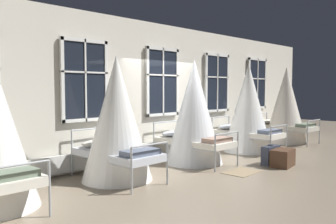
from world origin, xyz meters
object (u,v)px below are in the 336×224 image
(cot_second, at_px, (117,120))
(cot_third, at_px, (194,113))
(cot_fourth, at_px, (248,109))
(cot_fifth, at_px, (286,106))
(travel_trunk, at_px, (283,158))
(suitcase_dark, at_px, (271,155))

(cot_second, xyz_separation_m, cot_third, (2.27, -0.02, 0.02))
(cot_second, height_order, cot_fourth, cot_fourth)
(cot_second, distance_m, cot_fifth, 6.90)
(cot_second, bearing_deg, cot_fourth, -91.37)
(cot_second, relative_size, cot_fifth, 0.97)
(cot_fourth, height_order, travel_trunk, cot_fourth)
(cot_second, distance_m, suitcase_dark, 3.81)
(cot_fourth, bearing_deg, cot_fifth, -89.20)
(cot_fifth, xyz_separation_m, suitcase_dark, (-3.50, -1.40, -0.99))
(travel_trunk, bearing_deg, cot_second, 153.09)
(suitcase_dark, relative_size, travel_trunk, 0.88)
(cot_third, relative_size, suitcase_dark, 4.41)
(suitcase_dark, xyz_separation_m, travel_trunk, (0.00, -0.30, -0.02))
(cot_third, relative_size, travel_trunk, 3.86)
(cot_third, bearing_deg, travel_trunk, -147.19)
(cot_fifth, relative_size, travel_trunk, 3.91)
(cot_second, height_order, cot_fifth, cot_fifth)
(suitcase_dark, bearing_deg, cot_second, 157.27)
(cot_second, relative_size, travel_trunk, 3.80)
(travel_trunk, bearing_deg, cot_fourth, 55.18)
(suitcase_dark, bearing_deg, cot_fourth, 49.50)
(cot_third, distance_m, suitcase_dark, 2.05)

